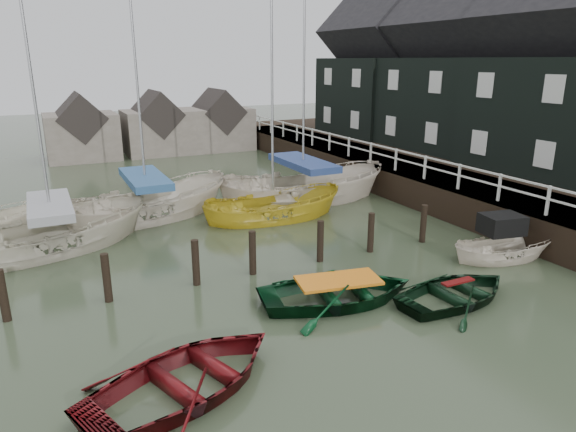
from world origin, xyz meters
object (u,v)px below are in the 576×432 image
rowboat_red (189,391)px  sailboat_b (148,217)px  sailboat_c (273,218)px  rowboat_dkgreen (456,301)px  sailboat_a (56,248)px  sailboat_d (303,199)px  motorboat (502,255)px  rowboat_green (338,302)px

rowboat_red → sailboat_b: bearing=-28.2°
rowboat_red → sailboat_c: sailboat_c is taller
rowboat_dkgreen → sailboat_b: 13.11m
rowboat_red → rowboat_dkgreen: 7.81m
sailboat_a → sailboat_d: (10.88, 2.01, -0.00)m
rowboat_dkgreen → sailboat_d: bearing=-10.9°
sailboat_c → sailboat_d: 3.19m
rowboat_dkgreen → sailboat_d: 11.30m
sailboat_a → sailboat_b: sailboat_b is taller
rowboat_dkgreen → sailboat_a: sailboat_a is taller
motorboat → sailboat_c: 9.05m
motorboat → sailboat_c: size_ratio=0.38×
sailboat_a → sailboat_b: size_ratio=0.82×
sailboat_d → rowboat_red: bearing=153.5°
rowboat_red → sailboat_c: (6.41, 9.94, 0.01)m
sailboat_a → sailboat_b: 4.41m
sailboat_a → sailboat_c: sailboat_a is taller
motorboat → sailboat_d: sailboat_d is taller
rowboat_green → motorboat: size_ratio=1.13×
rowboat_red → rowboat_green: (4.79, 2.09, 0.00)m
sailboat_a → sailboat_c: size_ratio=1.02×
motorboat → sailboat_b: bearing=55.4°
rowboat_green → sailboat_b: bearing=27.6°
rowboat_green → rowboat_dkgreen: 3.29m
rowboat_green → sailboat_c: (1.62, 7.85, 0.01)m
rowboat_green → sailboat_b: size_ratio=0.34×
rowboat_red → sailboat_a: (-2.00, 9.95, 0.06)m
motorboat → sailboat_b: 13.89m
rowboat_red → sailboat_b: 12.45m
motorboat → sailboat_d: size_ratio=0.33×
rowboat_green → rowboat_dkgreen: size_ratio=1.16×
rowboat_red → sailboat_a: sailboat_a is taller
rowboat_green → motorboat: 6.65m
rowboat_green → sailboat_b: sailboat_b is taller
sailboat_b → sailboat_d: (7.18, -0.37, -0.00)m
rowboat_red → rowboat_green: rowboat_red is taller
motorboat → sailboat_d: bearing=25.9°
motorboat → sailboat_c: bearing=44.7°
motorboat → sailboat_a: sailboat_a is taller
sailboat_d → rowboat_dkgreen: bearing=-175.5°
rowboat_red → rowboat_dkgreen: (7.78, 0.71, 0.00)m
sailboat_c → sailboat_d: sailboat_d is taller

